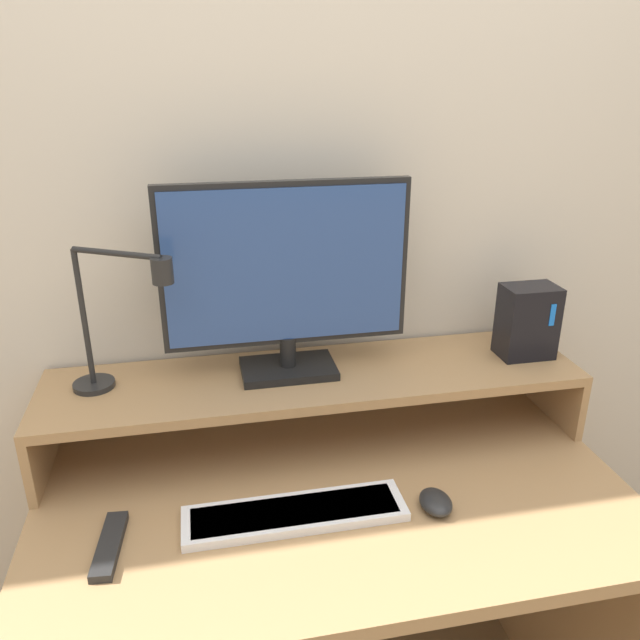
# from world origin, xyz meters

# --- Properties ---
(wall_back) EXTENTS (6.00, 0.05, 2.50)m
(wall_back) POSITION_xyz_m (0.00, 0.72, 1.25)
(wall_back) COLOR beige
(wall_back) RESTS_ON ground_plane
(desk) EXTENTS (1.20, 0.69, 0.75)m
(desk) POSITION_xyz_m (0.00, 0.34, 0.53)
(desk) COLOR #A87F51
(desk) RESTS_ON ground_plane
(monitor_shelf) EXTENTS (1.20, 0.29, 0.16)m
(monitor_shelf) POSITION_xyz_m (0.00, 0.54, 0.89)
(monitor_shelf) COLOR #A87F51
(monitor_shelf) RESTS_ON desk
(monitor) EXTENTS (0.53, 0.13, 0.43)m
(monitor) POSITION_xyz_m (-0.06, 0.56, 1.14)
(monitor) COLOR black
(monitor) RESTS_ON monitor_shelf
(desk_lamp) EXTENTS (0.23, 0.16, 0.31)m
(desk_lamp) POSITION_xyz_m (-0.41, 0.54, 1.07)
(desk_lamp) COLOR black
(desk_lamp) RESTS_ON monitor_shelf
(router_dock) EXTENTS (0.13, 0.09, 0.17)m
(router_dock) POSITION_xyz_m (0.50, 0.54, 1.00)
(router_dock) COLOR black
(router_dock) RESTS_ON monitor_shelf
(keyboard) EXTENTS (0.43, 0.11, 0.02)m
(keyboard) POSITION_xyz_m (-0.09, 0.27, 0.76)
(keyboard) COLOR white
(keyboard) RESTS_ON desk
(mouse) EXTENTS (0.06, 0.08, 0.03)m
(mouse) POSITION_xyz_m (0.18, 0.24, 0.76)
(mouse) COLOR black
(mouse) RESTS_ON desk
(remote_control) EXTENTS (0.05, 0.17, 0.02)m
(remote_control) POSITION_xyz_m (-0.43, 0.26, 0.75)
(remote_control) COLOR black
(remote_control) RESTS_ON desk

